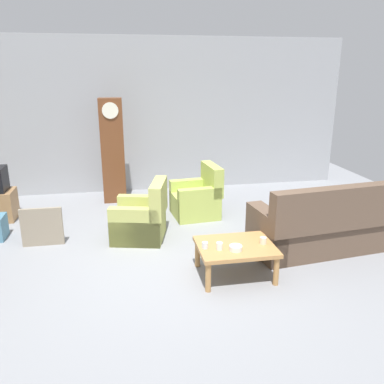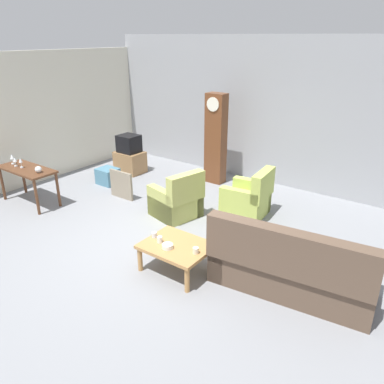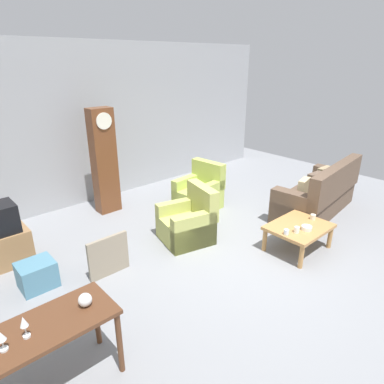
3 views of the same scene
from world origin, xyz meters
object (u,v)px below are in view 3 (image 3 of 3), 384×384
object	(u,v)px
storage_box_blue	(37,275)
couch_floral	(318,196)
armchair_olive_far	(199,193)
cup_cream_tall	(313,217)
wine_glass_short	(24,324)
armchair_olive_near	(188,223)
framed_picture_leaning	(109,256)
wine_glass_mid	(1,338)
bowl_white_stacked	(307,228)
tv_stand_cabinet	(5,248)
coffee_table_wood	(299,229)
glass_dome_cloche	(85,300)
console_table_dark	(40,338)
grandfather_clock	(104,162)
cup_white_porcelain	(297,230)
cup_blue_rimmed	(286,232)

from	to	relation	value
storage_box_blue	couch_floral	bearing A→B (deg)	-14.62
armchair_olive_far	cup_cream_tall	world-z (taller)	armchair_olive_far
couch_floral	wine_glass_short	size ratio (longest dim) A/B	10.57
armchair_olive_near	framed_picture_leaning	distance (m)	1.48
storage_box_blue	wine_glass_mid	distance (m)	1.98
armchair_olive_far	cup_cream_tall	bearing A→B (deg)	-80.00
armchair_olive_far	bowl_white_stacked	bearing A→B (deg)	-89.92
tv_stand_cabinet	wine_glass_mid	xyz separation A→B (m)	(-0.58, -2.59, 0.60)
coffee_table_wood	wine_glass_short	xyz separation A→B (m)	(-3.98, 0.10, 0.52)
couch_floral	coffee_table_wood	distance (m)	1.59
storage_box_blue	glass_dome_cloche	distance (m)	1.77
bowl_white_stacked	storage_box_blue	bearing A→B (deg)	150.15
coffee_table_wood	tv_stand_cabinet	size ratio (longest dim) A/B	1.41
storage_box_blue	wine_glass_short	distance (m)	1.91
tv_stand_cabinet	storage_box_blue	xyz separation A→B (m)	(0.15, -0.88, -0.08)
armchair_olive_far	framed_picture_leaning	size ratio (longest dim) A/B	1.53
storage_box_blue	wine_glass_mid	xyz separation A→B (m)	(-0.73, -1.71, 0.68)
coffee_table_wood	console_table_dark	world-z (taller)	console_table_dark
console_table_dark	storage_box_blue	xyz separation A→B (m)	(0.46, 1.66, -0.45)
armchair_olive_near	tv_stand_cabinet	bearing A→B (deg)	152.86
storage_box_blue	wine_glass_mid	size ratio (longest dim) A/B	2.46
armchair_olive_far	cup_cream_tall	distance (m)	2.30
grandfather_clock	cup_white_porcelain	xyz separation A→B (m)	(1.27, -3.44, -0.55)
couch_floral	tv_stand_cabinet	xyz separation A→B (m)	(-5.08, 2.17, -0.09)
cup_cream_tall	framed_picture_leaning	bearing A→B (deg)	154.02
cup_white_porcelain	cup_cream_tall	xyz separation A→B (m)	(0.59, 0.07, -0.00)
coffee_table_wood	glass_dome_cloche	bearing A→B (deg)	177.86
cup_blue_rimmed	wine_glass_short	world-z (taller)	wine_glass_short
cup_white_porcelain	console_table_dark	bearing A→B (deg)	176.45
coffee_table_wood	tv_stand_cabinet	bearing A→B (deg)	143.27
grandfather_clock	cup_cream_tall	bearing A→B (deg)	-61.16
armchair_olive_near	tv_stand_cabinet	size ratio (longest dim) A/B	1.39
wine_glass_mid	bowl_white_stacked	bearing A→B (deg)	-3.16
cup_white_porcelain	cup_cream_tall	bearing A→B (deg)	6.58
armchair_olive_far	tv_stand_cabinet	world-z (taller)	armchair_olive_far
bowl_white_stacked	cup_cream_tall	bearing A→B (deg)	17.21
armchair_olive_far	glass_dome_cloche	bearing A→B (deg)	-148.27
glass_dome_cloche	bowl_white_stacked	bearing A→B (deg)	-4.68
couch_floral	bowl_white_stacked	bearing A→B (deg)	-157.20
armchair_olive_near	console_table_dark	size ratio (longest dim) A/B	0.73
armchair_olive_far	framed_picture_leaning	world-z (taller)	armchair_olive_far
armchair_olive_near	tv_stand_cabinet	world-z (taller)	armchair_olive_near
wine_glass_short	storage_box_blue	bearing A→B (deg)	71.73
cup_blue_rimmed	bowl_white_stacked	bearing A→B (deg)	-19.39
storage_box_blue	tv_stand_cabinet	bearing A→B (deg)	99.86
tv_stand_cabinet	console_table_dark	bearing A→B (deg)	-96.87
framed_picture_leaning	tv_stand_cabinet	bearing A→B (deg)	128.31
framed_picture_leaning	bowl_white_stacked	xyz separation A→B (m)	(2.52, -1.55, 0.16)
storage_box_blue	cup_cream_tall	xyz separation A→B (m)	(3.77, -1.81, 0.28)
grandfather_clock	storage_box_blue	size ratio (longest dim) A/B	4.48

